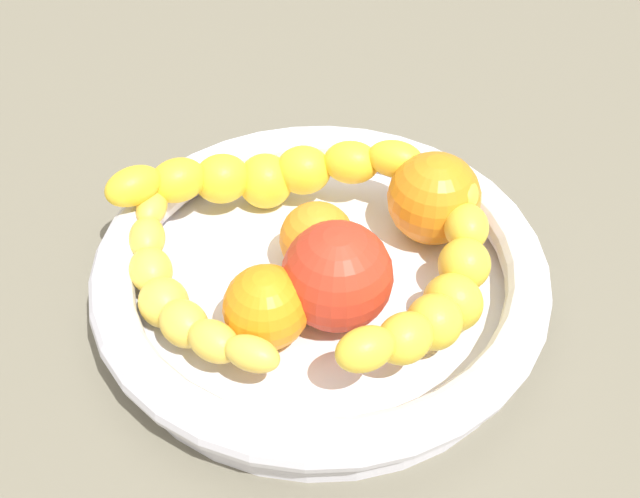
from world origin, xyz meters
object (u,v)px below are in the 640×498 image
tomato_red (337,276)px  orange_mid_left (434,198)px  fruit_bowl (320,273)px  orange_front (312,239)px  banana_draped_left (175,291)px  banana_draped_right (441,285)px  orange_mid_right (266,307)px  banana_arching_top (266,175)px

tomato_red → orange_mid_left: bearing=-139.7°
fruit_bowl → orange_mid_left: orange_mid_left is taller
orange_mid_left → tomato_red: tomato_red is taller
orange_front → tomato_red: bearing=101.7°
banana_draped_left → fruit_bowl: bearing=-169.7°
fruit_bowl → banana_draped_right: 8.89cm
orange_mid_right → banana_draped_left: bearing=-25.4°
banana_draped_left → banana_draped_right: size_ratio=1.09×
tomato_red → orange_mid_right: bearing=14.7°
banana_arching_top → orange_mid_right: bearing=84.8°
orange_mid_left → banana_draped_left: bearing=16.3°
orange_front → orange_mid_right: (3.73, 5.94, 0.13)cm
banana_draped_right → banana_arching_top: bearing=-51.8°
banana_arching_top → fruit_bowl: bearing=109.5°
orange_mid_right → banana_draped_right: bearing=179.5°
banana_arching_top → orange_front: (-2.57, 6.80, -0.70)cm
orange_front → orange_mid_left: orange_mid_left is taller
orange_front → banana_draped_left: bearing=18.6°
banana_arching_top → tomato_red: 12.04cm
banana_draped_left → orange_front: size_ratio=3.43×
banana_arching_top → orange_mid_right: size_ratio=4.34×
banana_draped_right → orange_mid_left: 8.45cm
fruit_bowl → orange_mid_right: size_ratio=5.66×
fruit_bowl → orange_front: orange_front is taller
banana_draped_right → orange_mid_left: (-1.65, -8.28, 0.21)cm
banana_draped_right → orange_mid_right: bearing=-0.5°
fruit_bowl → orange_mid_right: (4.08, 4.53, 2.07)cm
banana_draped_left → orange_mid_right: bearing=154.6°
banana_arching_top → orange_mid_right: banana_arching_top is taller
banana_draped_right → orange_mid_left: size_ratio=2.45×
banana_draped_left → orange_mid_right: 6.40cm
banana_arching_top → orange_front: 7.31cm
orange_mid_left → orange_mid_right: (12.92, 8.20, -0.62)cm
fruit_bowl → tomato_red: size_ratio=4.31×
fruit_bowl → banana_arching_top: (2.91, -8.21, 2.65)cm
fruit_bowl → tomato_red: (-0.63, 3.29, 2.94)cm
fruit_bowl → banana_arching_top: banana_arching_top is taller
fruit_bowl → banana_arching_top: size_ratio=1.30×
banana_draped_left → banana_draped_right: bearing=170.6°
orange_front → tomato_red: size_ratio=0.73×
banana_draped_right → tomato_red: (6.55, -1.33, 0.45)cm
banana_arching_top → orange_front: size_ratio=4.56×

